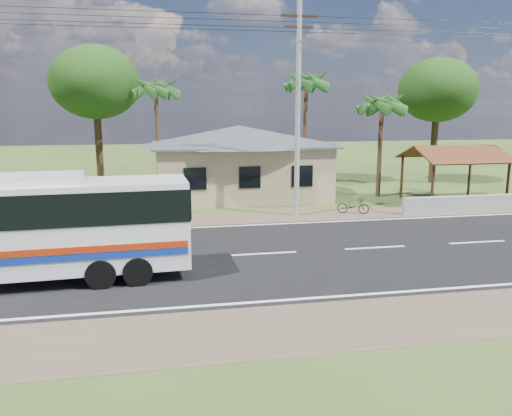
% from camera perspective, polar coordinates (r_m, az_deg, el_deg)
% --- Properties ---
extents(ground, '(120.00, 120.00, 0.00)m').
position_cam_1_polar(ground, '(19.10, 0.95, -5.29)').
color(ground, '#2C4217').
rests_on(ground, ground).
extents(road, '(120.00, 16.00, 0.03)m').
position_cam_1_polar(road, '(19.10, 0.95, -5.27)').
color(road, black).
rests_on(road, ground).
extents(house, '(12.40, 10.00, 5.00)m').
position_cam_1_polar(house, '(31.40, -1.97, 6.22)').
color(house, tan).
rests_on(house, ground).
extents(waiting_shed, '(5.20, 4.48, 3.35)m').
position_cam_1_polar(waiting_shed, '(31.35, 21.72, 5.57)').
color(waiting_shed, '#372114').
rests_on(waiting_shed, ground).
extents(concrete_barrier, '(7.00, 0.30, 0.90)m').
position_cam_1_polar(concrete_barrier, '(28.70, 22.74, 0.41)').
color(concrete_barrier, '#9E9E99').
rests_on(concrete_barrier, ground).
extents(utility_poles, '(32.80, 2.22, 11.00)m').
position_cam_1_polar(utility_poles, '(25.22, 4.08, 12.02)').
color(utility_poles, '#9E9E99').
rests_on(utility_poles, ground).
extents(palm_near, '(2.80, 2.80, 6.70)m').
position_cam_1_polar(palm_near, '(31.77, 14.22, 11.48)').
color(palm_near, '#47301E').
rests_on(palm_near, ground).
extents(palm_mid, '(2.80, 2.80, 8.20)m').
position_cam_1_polar(palm_mid, '(34.83, 5.76, 14.12)').
color(palm_mid, '#47301E').
rests_on(palm_mid, ground).
extents(palm_far, '(2.80, 2.80, 7.70)m').
position_cam_1_polar(palm_far, '(33.95, -11.41, 13.21)').
color(palm_far, '#47301E').
rests_on(palm_far, ground).
extents(tree_behind_house, '(6.00, 6.00, 9.61)m').
position_cam_1_polar(tree_behind_house, '(36.23, -17.91, 13.47)').
color(tree_behind_house, '#47301E').
rests_on(tree_behind_house, ground).
extents(tree_behind_shed, '(5.60, 5.60, 9.02)m').
position_cam_1_polar(tree_behind_shed, '(39.22, 20.05, 12.50)').
color(tree_behind_shed, '#47301E').
rests_on(tree_behind_shed, ground).
extents(coach_bus, '(11.32, 2.92, 3.48)m').
position_cam_1_polar(coach_bus, '(17.26, -26.64, -1.53)').
color(coach_bus, silver).
rests_on(coach_bus, ground).
extents(motorcycle, '(1.75, 1.13, 0.87)m').
position_cam_1_polar(motorcycle, '(26.65, 11.04, 0.28)').
color(motorcycle, black).
rests_on(motorcycle, ground).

